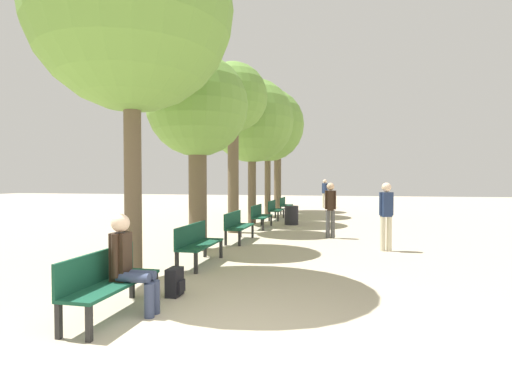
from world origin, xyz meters
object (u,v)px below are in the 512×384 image
tree_row_1 (197,109)px  bench_row_0 (107,278)px  bench_row_4 (275,208)px  tree_row_0 (131,10)px  pedestrian_near (330,206)px  person_seated (129,261)px  bench_row_2 (237,224)px  backpack (175,282)px  tree_row_5 (278,127)px  bench_row_5 (285,204)px  trash_bin (291,215)px  tree_row_4 (268,125)px  tree_row_3 (252,121)px  bench_row_3 (260,215)px  tree_row_2 (233,100)px  pedestrian_mid (386,212)px  pedestrian_far (325,191)px  bench_row_1 (197,241)px

tree_row_1 → bench_row_0: bearing=-82.8°
bench_row_4 → tree_row_0: 11.74m
pedestrian_near → person_seated: bearing=-107.6°
bench_row_2 → pedestrian_near: size_ratio=0.99×
tree_row_0 → backpack: tree_row_0 is taller
tree_row_5 → backpack: 16.87m
bench_row_0 → person_seated: (0.23, 0.13, 0.20)m
bench_row_5 → trash_bin: size_ratio=2.25×
tree_row_1 → tree_row_4: bearing=90.0°
tree_row_4 → pedestrian_near: bearing=-64.8°
bench_row_0 → tree_row_5: (-0.61, 17.25, 4.16)m
bench_row_0 → tree_row_0: (-0.61, 1.74, 4.15)m
tree_row_3 → person_seated: bearing=-85.5°
bench_row_2 → bench_row_5: same height
tree_row_3 → person_seated: 11.35m
bench_row_3 → backpack: (0.48, -8.52, -0.28)m
tree_row_2 → tree_row_0: bearing=-90.0°
pedestrian_near → pedestrian_mid: (1.40, -1.88, 0.01)m
tree_row_0 → backpack: 4.62m
pedestrian_far → bench_row_0: bearing=-95.0°
bench_row_1 → tree_row_2: size_ratio=0.29×
bench_row_5 → person_seated: bearing=-89.2°
pedestrian_mid → bench_row_5: bearing=111.2°
tree_row_4 → trash_bin: bearing=-65.2°
tree_row_4 → tree_row_3: bearing=-90.0°
tree_row_0 → pedestrian_far: (2.42, 18.96, -3.63)m
tree_row_1 → backpack: bearing=-74.2°
tree_row_2 → bench_row_2: bearing=-71.3°
bench_row_0 → tree_row_1: 5.77m
bench_row_0 → bench_row_5: 15.88m
backpack → tree_row_4: bearing=94.7°
person_seated → tree_row_0: bearing=117.7°
bench_row_1 → pedestrian_far: (1.81, 17.52, 0.53)m
tree_row_2 → backpack: tree_row_2 is taller
backpack → pedestrian_mid: 5.84m
tree_row_0 → pedestrian_mid: 7.05m
bench_row_5 → pedestrian_mid: (3.97, -10.24, 0.47)m
tree_row_0 → tree_row_4: bearing=90.0°
bench_row_2 → bench_row_4: size_ratio=1.00×
backpack → person_seated: bearing=-105.9°
tree_row_0 → bench_row_1: bearing=66.9°
bench_row_2 → bench_row_3: size_ratio=1.00×
tree_row_4 → backpack: bearing=-85.3°
tree_row_3 → tree_row_5: (0.00, 6.32, 0.57)m
bench_row_3 → bench_row_4: size_ratio=1.00×
bench_row_5 → pedestrian_far: size_ratio=0.93×
tree_row_3 → backpack: size_ratio=13.73×
tree_row_2 → trash_bin: tree_row_2 is taller
tree_row_0 → trash_bin: bearing=80.1°
tree_row_1 → backpack: tree_row_1 is taller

